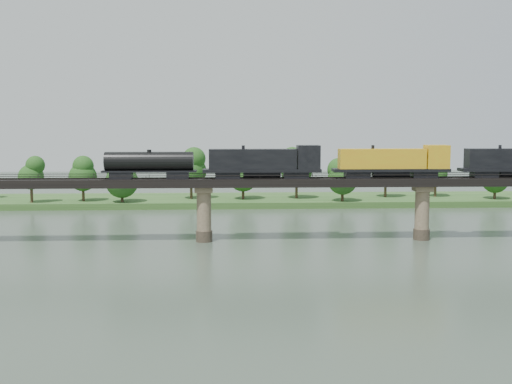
{
  "coord_description": "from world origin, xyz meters",
  "views": [
    {
      "loc": [
        3.89,
        -85.03,
        21.5
      ],
      "look_at": [
        9.43,
        30.0,
        9.0
      ],
      "focal_mm": 45.0,
      "sensor_mm": 36.0,
      "label": 1
    }
  ],
  "objects": [
    {
      "name": "ground",
      "position": [
        0.0,
        0.0,
        0.0
      ],
      "size": [
        400.0,
        400.0,
        0.0
      ],
      "primitive_type": "plane",
      "color": "#324034",
      "rests_on": "ground"
    },
    {
      "name": "far_bank",
      "position": [
        0.0,
        85.0,
        0.8
      ],
      "size": [
        300.0,
        24.0,
        1.6
      ],
      "primitive_type": "cube",
      "color": "#2C5220",
      "rests_on": "ground"
    },
    {
      "name": "bridge",
      "position": [
        0.0,
        30.0,
        5.46
      ],
      "size": [
        236.0,
        30.0,
        11.5
      ],
      "color": "#473A2D",
      "rests_on": "ground"
    },
    {
      "name": "bridge_superstructure",
      "position": [
        0.0,
        30.0,
        11.79
      ],
      "size": [
        220.0,
        4.9,
        0.75
      ],
      "color": "black",
      "rests_on": "bridge"
    },
    {
      "name": "far_treeline",
      "position": [
        -8.21,
        80.52,
        8.83
      ],
      "size": [
        289.06,
        17.54,
        13.6
      ],
      "color": "#382619",
      "rests_on": "far_bank"
    },
    {
      "name": "freight_train",
      "position": [
        26.35,
        30.0,
        14.33
      ],
      "size": [
        86.16,
        3.36,
        5.93
      ],
      "color": "black",
      "rests_on": "bridge"
    }
  ]
}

